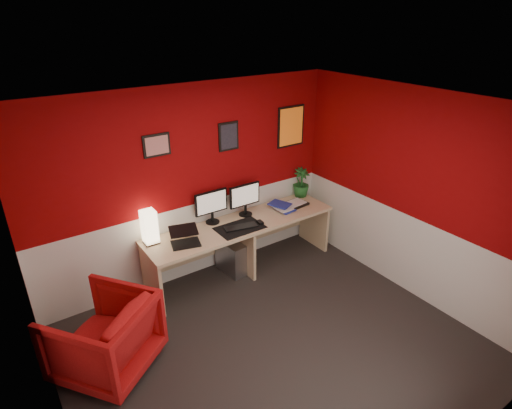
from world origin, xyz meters
name	(u,v)px	position (x,y,z in m)	size (l,w,h in m)	color
ground	(274,348)	(0.00, 0.00, 0.00)	(4.00, 3.50, 0.01)	black
ceiling	(280,111)	(0.00, 0.00, 2.50)	(4.00, 3.50, 0.01)	white
wall_back	(191,186)	(0.00, 1.75, 1.25)	(4.00, 0.01, 2.50)	maroon
wall_front	(449,367)	(0.00, -1.75, 1.25)	(4.00, 0.01, 2.50)	maroon
wall_left	(42,333)	(-2.00, 0.00, 1.25)	(0.01, 3.50, 2.50)	maroon
wall_right	(412,196)	(2.00, 0.00, 1.25)	(0.01, 3.50, 2.50)	maroon
wainscot_back	(195,239)	(0.00, 1.75, 0.50)	(4.00, 0.01, 1.00)	silver
wainscot_left	(65,409)	(-2.00, 0.00, 0.50)	(0.01, 3.50, 1.00)	silver
wainscot_right	(402,251)	(2.00, 0.00, 0.50)	(0.01, 3.50, 1.00)	silver
desk	(242,247)	(0.52, 1.41, 0.36)	(2.60, 0.65, 0.73)	#D1B286
shoji_lamp	(150,228)	(-0.64, 1.59, 0.93)	(0.16, 0.16, 0.40)	#FFE5B2
laptop	(185,236)	(-0.32, 1.33, 0.84)	(0.33, 0.23, 0.22)	black
monitor_left	(212,202)	(0.21, 1.63, 1.02)	(0.45, 0.06, 0.58)	black
monitor_right	(245,195)	(0.69, 1.58, 1.02)	(0.45, 0.06, 0.58)	black
desk_mat	(240,228)	(0.42, 1.31, 0.73)	(0.60, 0.38, 0.01)	black
keyboard	(241,227)	(0.43, 1.30, 0.74)	(0.42, 0.14, 0.02)	black
mouse	(260,222)	(0.70, 1.26, 0.75)	(0.06, 0.10, 0.03)	black
book_bottom	(278,211)	(1.10, 1.39, 0.74)	(0.21, 0.28, 0.03)	#22309C
book_middle	(276,209)	(1.08, 1.41, 0.77)	(0.21, 0.28, 0.02)	silver
book_top	(276,207)	(1.08, 1.43, 0.79)	(0.21, 0.29, 0.03)	#22309C
zen_tray	(295,204)	(1.42, 1.43, 0.74)	(0.35, 0.25, 0.03)	black
potted_plant	(301,183)	(1.70, 1.64, 0.94)	(0.24, 0.24, 0.43)	#19591E
pc_tower	(231,257)	(0.38, 1.48, 0.23)	(0.20, 0.45, 0.45)	#99999E
armchair	(104,337)	(-1.50, 0.73, 0.39)	(0.84, 0.87, 0.79)	red
art_left	(157,145)	(-0.40, 1.74, 1.85)	(0.32, 0.02, 0.26)	red
art_center	(229,136)	(0.55, 1.74, 1.80)	(0.28, 0.02, 0.36)	black
art_right	(291,126)	(1.55, 1.74, 1.78)	(0.44, 0.02, 0.56)	orange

